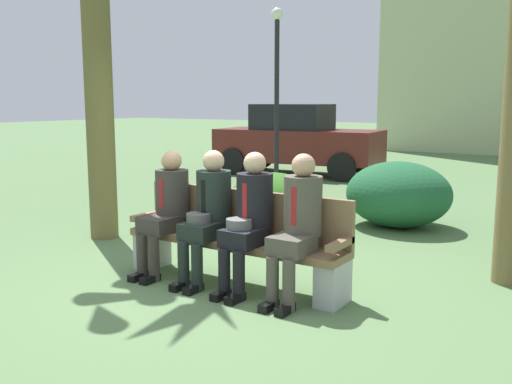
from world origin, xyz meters
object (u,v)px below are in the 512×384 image
(seated_man_leftmost, at_px, (166,205))
(shrub_near_bench, at_px, (273,202))
(seated_man_centerleft, at_px, (208,210))
(seated_man_centerright, at_px, (249,215))
(seated_man_rightmost, at_px, (298,220))
(street_lamp, at_px, (277,79))
(shrub_far_lawn, at_px, (398,194))
(park_bench, at_px, (237,239))
(parked_car_near, at_px, (297,140))

(seated_man_leftmost, relative_size, shrub_near_bench, 0.99)
(seated_man_centerleft, bearing_deg, shrub_near_bench, 106.03)
(seated_man_centerright, xyz_separation_m, shrub_near_bench, (-1.13, 2.28, -0.32))
(seated_man_rightmost, height_order, street_lamp, street_lamp)
(seated_man_centerright, bearing_deg, shrub_far_lawn, 86.42)
(park_bench, distance_m, shrub_far_lawn, 3.35)
(shrub_near_bench, distance_m, street_lamp, 4.62)
(seated_man_centerright, xyz_separation_m, shrub_far_lawn, (0.22, 3.45, -0.26))
(seated_man_centerleft, height_order, street_lamp, street_lamp)
(park_bench, bearing_deg, shrub_far_lawn, 82.29)
(seated_man_centerleft, height_order, shrub_far_lawn, seated_man_centerleft)
(seated_man_centerleft, bearing_deg, seated_man_leftmost, 179.69)
(seated_man_leftmost, distance_m, street_lamp, 6.54)
(seated_man_centerright, relative_size, shrub_far_lawn, 0.88)
(seated_man_centerright, bearing_deg, shrub_near_bench, 116.40)
(seated_man_centerleft, distance_m, shrub_near_bench, 2.40)
(seated_man_rightmost, bearing_deg, shrub_near_bench, 125.85)
(seated_man_leftmost, relative_size, seated_man_rightmost, 0.97)
(seated_man_centerright, relative_size, seated_man_rightmost, 0.99)
(seated_man_centerright, bearing_deg, parked_car_near, 116.18)
(seated_man_leftmost, relative_size, shrub_far_lawn, 0.85)
(seated_man_centerleft, height_order, shrub_near_bench, seated_man_centerleft)
(park_bench, xyz_separation_m, shrub_near_bench, (-0.90, 2.15, -0.04))
(seated_man_centerleft, relative_size, shrub_far_lawn, 0.87)
(park_bench, xyz_separation_m, parked_car_near, (-3.61, 7.68, 0.40))
(seated_man_centerright, height_order, seated_man_rightmost, seated_man_rightmost)
(street_lamp, bearing_deg, shrub_near_bench, -59.50)
(park_bench, relative_size, shrub_far_lawn, 1.57)
(seated_man_centerright, bearing_deg, seated_man_leftmost, 179.87)
(street_lamp, bearing_deg, seated_man_centerright, -61.03)
(seated_man_centerleft, bearing_deg, shrub_far_lawn, 78.65)
(seated_man_centerright, bearing_deg, seated_man_centerleft, -179.92)
(seated_man_rightmost, height_order, shrub_near_bench, seated_man_rightmost)
(seated_man_leftmost, bearing_deg, seated_man_centerleft, -0.31)
(park_bench, height_order, parked_car_near, parked_car_near)
(park_bench, xyz_separation_m, seated_man_centerleft, (-0.24, -0.14, 0.28))
(shrub_near_bench, relative_size, street_lamp, 0.35)
(seated_man_centerleft, bearing_deg, street_lamp, 115.33)
(seated_man_rightmost, relative_size, shrub_far_lawn, 0.88)
(seated_man_leftmost, bearing_deg, shrub_far_lawn, 70.39)
(seated_man_rightmost, xyz_separation_m, parked_car_near, (-4.35, 7.81, 0.11))
(parked_car_near, bearing_deg, seated_man_leftmost, -70.09)
(shrub_far_lawn, xyz_separation_m, parked_car_near, (-4.06, 4.36, 0.38))
(seated_man_centerright, relative_size, shrub_near_bench, 1.02)
(seated_man_centerleft, relative_size, seated_man_rightmost, 0.99)
(seated_man_leftmost, relative_size, parked_car_near, 0.31)
(seated_man_leftmost, distance_m, shrub_near_bench, 2.30)
(seated_man_centerright, bearing_deg, park_bench, 149.73)
(seated_man_rightmost, bearing_deg, seated_man_centerleft, -179.56)
(seated_man_centerright, xyz_separation_m, street_lamp, (-3.29, 5.95, 1.49))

